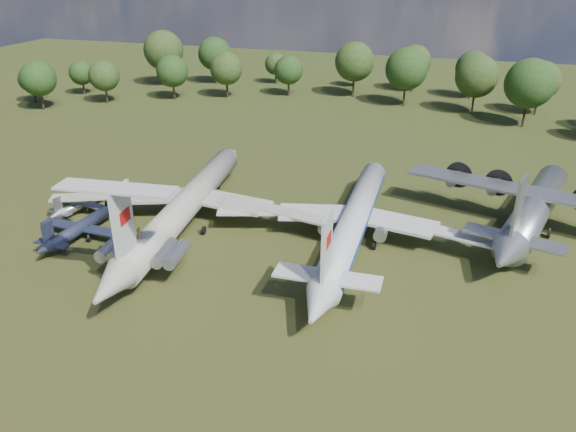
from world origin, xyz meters
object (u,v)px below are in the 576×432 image
(il62_airliner, at_px, (187,209))
(small_prop_west, at_px, (80,231))
(person_on_il62, at_px, (139,233))
(small_prop_northwest, at_px, (82,206))
(an12_transport, at_px, (533,213))
(tu104_jet, at_px, (354,225))

(il62_airliner, bearing_deg, small_prop_west, -152.31)
(il62_airliner, height_order, person_on_il62, person_on_il62)
(small_prop_northwest, bearing_deg, an12_transport, 21.74)
(small_prop_northwest, height_order, person_on_il62, person_on_il62)
(an12_transport, height_order, small_prop_northwest, an12_transport)
(tu104_jet, distance_m, small_prop_northwest, 39.54)
(small_prop_west, height_order, small_prop_northwest, small_prop_west)
(an12_transport, height_order, person_on_il62, person_on_il62)
(small_prop_west, height_order, person_on_il62, person_on_il62)
(an12_transport, bearing_deg, small_prop_west, -144.86)
(il62_airliner, xyz_separation_m, small_prop_northwest, (-16.73, -0.37, -1.58))
(small_prop_west, relative_size, person_on_il62, 9.79)
(small_prop_northwest, xyz_separation_m, person_on_il62, (18.26, -13.72, 4.96))
(tu104_jet, bearing_deg, il62_airliner, -176.36)
(il62_airliner, relative_size, an12_transport, 1.30)
(tu104_jet, relative_size, an12_transport, 1.24)
(person_on_il62, bearing_deg, small_prop_northwest, -56.76)
(il62_airliner, relative_size, person_on_il62, 30.65)
(an12_transport, relative_size, small_prop_west, 2.40)
(small_prop_west, distance_m, person_on_il62, 15.35)
(il62_airliner, distance_m, small_prop_northwest, 16.81)
(tu104_jet, relative_size, person_on_il62, 29.07)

